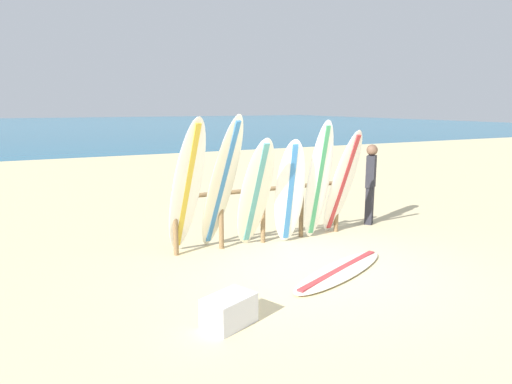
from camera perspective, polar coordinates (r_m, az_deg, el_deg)
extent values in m
plane|color=beige|center=(7.23, 7.91, -9.78)|extent=(120.00, 120.00, 0.00)
cube|color=#196B93|center=(63.75, -22.74, 7.90)|extent=(120.00, 80.00, 0.01)
cylinder|color=olive|center=(7.76, -10.30, -3.85)|extent=(0.09, 0.09, 1.17)
cylinder|color=olive|center=(8.02, -4.49, -3.22)|extent=(0.09, 0.09, 1.17)
cylinder|color=olive|center=(8.36, 0.90, -2.60)|extent=(0.09, 0.09, 1.17)
cylinder|color=olive|center=(8.76, 5.83, -2.02)|extent=(0.09, 0.09, 1.17)
cylinder|color=olive|center=(9.22, 10.30, -1.48)|extent=(0.09, 0.09, 1.17)
cylinder|color=olive|center=(8.26, 0.91, 0.34)|extent=(3.47, 0.08, 0.08)
ellipsoid|color=white|center=(7.42, -8.89, 0.42)|extent=(0.63, 1.25, 2.41)
cube|color=gold|center=(7.42, -8.89, 0.42)|extent=(0.20, 1.13, 2.23)
ellipsoid|color=silver|center=(7.61, -4.45, 0.90)|extent=(0.67, 1.29, 2.44)
cube|color=#3372B2|center=(7.61, -4.45, 0.90)|extent=(0.27, 1.15, 2.25)
ellipsoid|color=white|center=(7.81, -0.11, -0.26)|extent=(0.59, 0.96, 2.05)
cube|color=teal|center=(7.81, -0.11, -0.26)|extent=(0.11, 0.90, 1.90)
ellipsoid|color=white|center=(8.13, 4.37, -0.07)|extent=(0.66, 0.66, 1.99)
cube|color=#3372B2|center=(8.13, 4.37, -0.07)|extent=(0.20, 0.55, 1.84)
ellipsoid|color=white|center=(8.42, 8.00, 1.36)|extent=(0.51, 0.67, 2.31)
cube|color=#388C59|center=(8.42, 8.00, 1.36)|extent=(0.12, 0.61, 2.13)
ellipsoid|color=white|center=(8.83, 10.96, 1.10)|extent=(0.64, 0.93, 2.13)
cube|color=#B73338|center=(8.83, 10.96, 1.10)|extent=(0.19, 0.82, 1.96)
ellipsoid|color=silver|center=(7.13, 10.70, -9.88)|extent=(2.40, 1.47, 0.07)
cube|color=#B73338|center=(7.13, 10.70, -9.88)|extent=(2.04, 0.97, 0.08)
cube|color=#26262D|center=(10.01, 14.31, -1.71)|extent=(0.27, 0.26, 0.82)
cube|color=#26262D|center=(9.88, 14.52, 2.56)|extent=(0.33, 0.32, 0.69)
sphere|color=brown|center=(9.82, 14.65, 5.23)|extent=(0.24, 0.24, 0.24)
cube|color=white|center=(5.44, -3.46, -14.89)|extent=(0.71, 0.61, 0.36)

